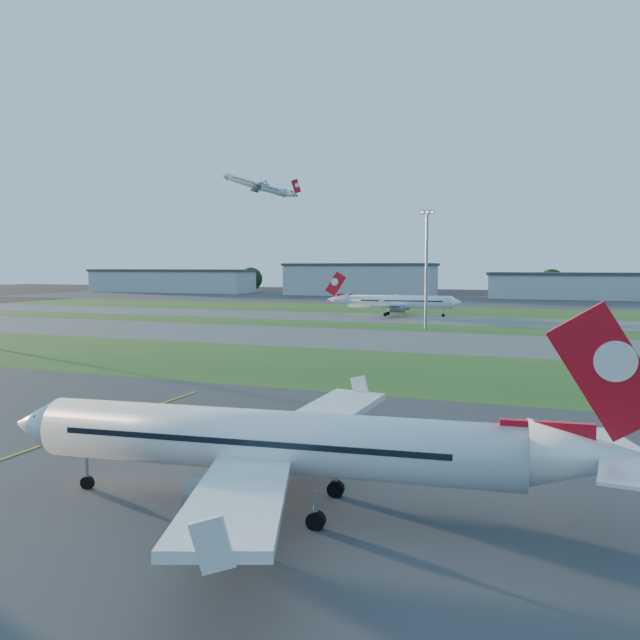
% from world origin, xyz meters
% --- Properties ---
extents(grass_strip_a, '(300.00, 34.00, 0.01)m').
position_xyz_m(grass_strip_a, '(0.00, 52.00, 0.01)').
color(grass_strip_a, '#234918').
rests_on(grass_strip_a, ground).
extents(taxiway_a, '(300.00, 32.00, 0.01)m').
position_xyz_m(taxiway_a, '(0.00, 85.00, 0.01)').
color(taxiway_a, '#515154').
rests_on(taxiway_a, ground).
extents(grass_strip_b, '(300.00, 18.00, 0.01)m').
position_xyz_m(grass_strip_b, '(0.00, 110.00, 0.01)').
color(grass_strip_b, '#234918').
rests_on(grass_strip_b, ground).
extents(taxiway_b, '(300.00, 26.00, 0.01)m').
position_xyz_m(taxiway_b, '(0.00, 132.00, 0.01)').
color(taxiway_b, '#515154').
rests_on(taxiway_b, ground).
extents(grass_strip_c, '(300.00, 40.00, 0.01)m').
position_xyz_m(grass_strip_c, '(0.00, 165.00, 0.01)').
color(grass_strip_c, '#234918').
rests_on(grass_strip_c, ground).
extents(apron_far, '(400.00, 80.00, 0.01)m').
position_xyz_m(apron_far, '(0.00, 225.00, 0.01)').
color(apron_far, '#333335').
rests_on(apron_far, ground).
extents(airliner_parked, '(34.15, 28.82, 10.67)m').
position_xyz_m(airliner_parked, '(26.89, 3.39, 3.75)').
color(airliner_parked, white).
rests_on(airliner_parked, ground).
extents(airliner_taxiing, '(35.08, 29.63, 10.95)m').
position_xyz_m(airliner_taxiing, '(0.69, 140.90, 3.85)').
color(airliner_taxiing, white).
rests_on(airliner_taxiing, ground).
extents(airliner_departing, '(28.34, 24.42, 9.99)m').
position_xyz_m(airliner_departing, '(-79.74, 217.75, 48.41)').
color(airliner_departing, white).
extents(light_mast_centre, '(3.20, 0.70, 25.80)m').
position_xyz_m(light_mast_centre, '(15.00, 108.00, 14.81)').
color(light_mast_centre, gray).
rests_on(light_mast_centre, ground).
extents(hangar_far_west, '(91.80, 23.00, 12.20)m').
position_xyz_m(hangar_far_west, '(-150.00, 255.00, 6.14)').
color(hangar_far_west, '#ABAEB3').
rests_on(hangar_far_west, ground).
extents(hangar_west, '(71.40, 23.00, 15.20)m').
position_xyz_m(hangar_west, '(-45.00, 255.00, 7.64)').
color(hangar_west, '#ABAEB3').
rests_on(hangar_west, ground).
extents(hangar_east, '(81.60, 23.00, 11.20)m').
position_xyz_m(hangar_east, '(55.00, 255.00, 5.64)').
color(hangar_east, '#ABAEB3').
rests_on(hangar_east, ground).
extents(tree_far_west, '(11.00, 11.00, 12.00)m').
position_xyz_m(tree_far_west, '(-190.00, 268.00, 6.49)').
color(tree_far_west, black).
rests_on(tree_far_west, ground).
extents(tree_west, '(12.10, 12.10, 13.20)m').
position_xyz_m(tree_west, '(-110.00, 270.00, 7.14)').
color(tree_west, black).
rests_on(tree_west, ground).
extents(tree_mid_west, '(9.90, 9.90, 10.80)m').
position_xyz_m(tree_mid_west, '(-20.00, 266.00, 5.84)').
color(tree_mid_west, black).
rests_on(tree_mid_west, ground).
extents(tree_mid_east, '(11.55, 11.55, 12.60)m').
position_xyz_m(tree_mid_east, '(40.00, 269.00, 6.81)').
color(tree_mid_east, black).
rests_on(tree_mid_east, ground).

